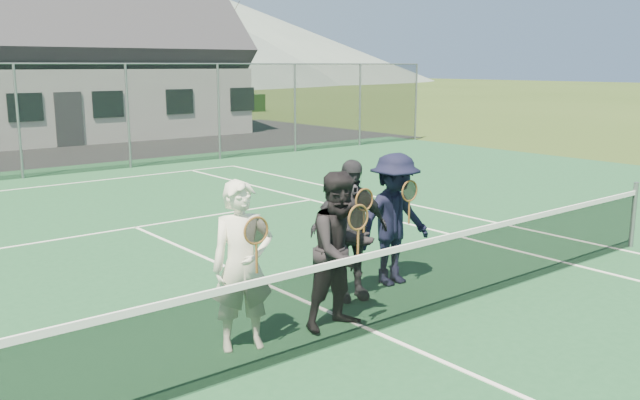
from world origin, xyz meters
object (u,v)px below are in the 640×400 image
(clubhouse, at_px, (42,39))
(player_b, at_px, (342,251))
(player_a, at_px, (242,266))
(player_d, at_px, (394,219))
(tennis_net, at_px, (376,288))
(player_c, at_px, (349,230))

(clubhouse, xyz_separation_m, player_b, (-4.18, -23.62, -3.07))
(player_a, distance_m, player_b, 1.20)
(player_b, bearing_deg, player_d, 25.20)
(tennis_net, bearing_deg, player_a, 157.23)
(clubhouse, bearing_deg, player_a, -102.90)
(player_d, bearing_deg, player_b, -154.80)
(player_b, relative_size, player_d, 1.00)
(player_a, bearing_deg, player_c, 14.13)
(tennis_net, xyz_separation_m, player_a, (-1.36, 0.57, 0.38))
(clubhouse, distance_m, player_d, 23.24)
(clubhouse, height_order, player_b, clubhouse)
(player_a, bearing_deg, clubhouse, 77.10)
(player_a, bearing_deg, player_d, 11.08)
(clubhouse, relative_size, player_d, 8.67)
(player_a, xyz_separation_m, player_b, (1.19, -0.20, -0.00))
(tennis_net, relative_size, player_c, 6.49)
(clubhouse, bearing_deg, tennis_net, -99.46)
(tennis_net, xyz_separation_m, player_d, (1.39, 1.11, 0.38))
(tennis_net, relative_size, clubhouse, 0.75)
(player_c, distance_m, player_d, 0.86)
(player_a, distance_m, player_c, 1.96)
(clubhouse, xyz_separation_m, player_d, (-2.61, -22.89, -3.07))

